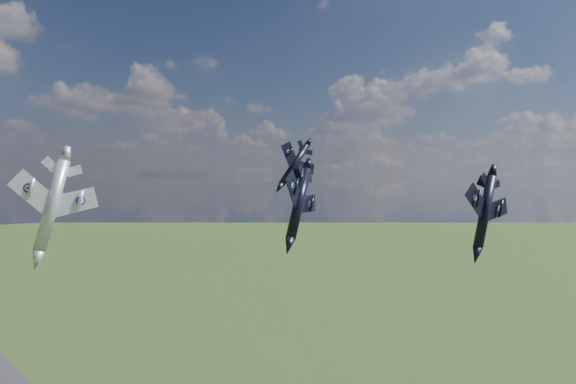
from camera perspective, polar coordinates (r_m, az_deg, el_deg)
jet_lead_navy at (r=84.44m, az=1.10°, el=-1.13°), size 16.80×19.10×8.16m
jet_right_navy at (r=74.20m, az=19.37°, el=-1.91°), size 10.50×13.49×5.18m
jet_high_navy at (r=116.17m, az=0.65°, el=2.80°), size 11.62×15.29×8.45m
jet_left_silver at (r=70.89m, az=-22.86°, el=-1.25°), size 12.24×15.75×5.84m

